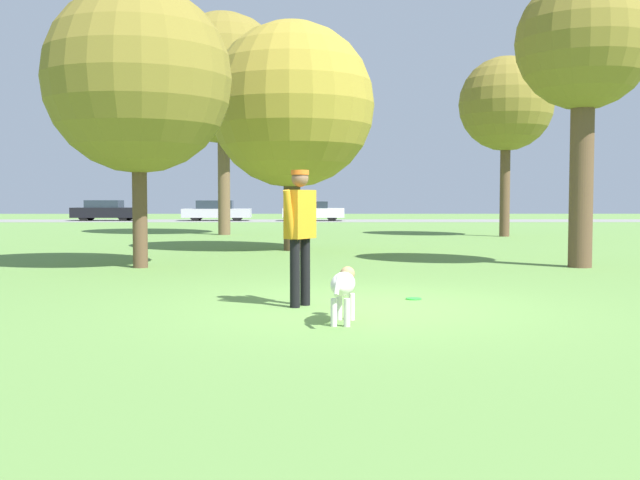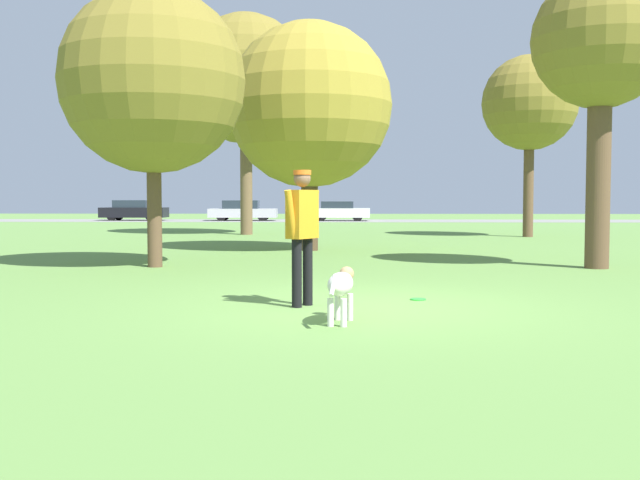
{
  "view_description": "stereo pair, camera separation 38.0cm",
  "coord_description": "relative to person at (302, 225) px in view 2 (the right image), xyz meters",
  "views": [
    {
      "loc": [
        -0.56,
        -9.68,
        1.4
      ],
      "look_at": [
        -0.48,
        -0.69,
        0.9
      ],
      "focal_mm": 42.0,
      "sensor_mm": 36.0,
      "label": 1
    },
    {
      "loc": [
        -0.18,
        -9.67,
        1.4
      ],
      "look_at": [
        -0.48,
        -0.69,
        0.9
      ],
      "focal_mm": 42.0,
      "sensor_mm": 36.0,
      "label": 2
    }
  ],
  "objects": [
    {
      "name": "person",
      "position": [
        0.0,
        0.0,
        0.0
      ],
      "size": [
        0.46,
        0.65,
        1.77
      ],
      "rotation": [
        0.0,
        0.0,
        1.01
      ],
      "color": "black",
      "rests_on": "ground_plane"
    },
    {
      "name": "ground_plane",
      "position": [
        0.73,
        0.03,
        -1.06
      ],
      "size": [
        120.0,
        120.0,
        0.0
      ],
      "primitive_type": "plane",
      "color": "#608C42"
    },
    {
      "name": "tree_far_right",
      "position": [
        7.27,
        18.02,
        3.8
      ],
      "size": [
        3.46,
        3.46,
        6.62
      ],
      "color": "brown",
      "rests_on": "ground_plane"
    },
    {
      "name": "tree_near_left",
      "position": [
        -3.34,
        5.5,
        2.72
      ],
      "size": [
        3.76,
        3.76,
        5.67
      ],
      "color": "brown",
      "rests_on": "ground_plane"
    },
    {
      "name": "tree_near_right",
      "position": [
        5.61,
        5.51,
        3.39
      ],
      "size": [
        2.72,
        2.72,
        5.91
      ],
      "color": "brown",
      "rests_on": "ground_plane"
    },
    {
      "name": "parked_car_black",
      "position": [
        -13.03,
        37.99,
        -0.42
      ],
      "size": [
        4.16,
        1.76,
        1.31
      ],
      "rotation": [
        0.0,
        0.0,
        -0.01
      ],
      "color": "black",
      "rests_on": "ground_plane"
    },
    {
      "name": "frisbee",
      "position": [
        1.57,
        0.66,
        -1.05
      ],
      "size": [
        0.22,
        0.22,
        0.02
      ],
      "color": "#33D838",
      "rests_on": "ground_plane"
    },
    {
      "name": "parked_car_white",
      "position": [
        0.17,
        37.49,
        -0.44
      ],
      "size": [
        3.89,
        1.92,
        1.23
      ],
      "rotation": [
        0.0,
        0.0,
        -0.03
      ],
      "color": "white",
      "rests_on": "ground_plane"
    },
    {
      "name": "tree_mid_center",
      "position": [
        -0.4,
        10.51,
        2.84
      ],
      "size": [
        4.42,
        4.42,
        6.12
      ],
      "color": "#4C3826",
      "rests_on": "ground_plane"
    },
    {
      "name": "far_road_strip",
      "position": [
        0.73,
        37.75,
        -1.05
      ],
      "size": [
        120.0,
        6.0,
        0.01
      ],
      "color": "gray",
      "rests_on": "ground_plane"
    },
    {
      "name": "parked_car_silver",
      "position": [
        -5.96,
        37.72,
        -0.42
      ],
      "size": [
        4.35,
        1.92,
        1.29
      ],
      "rotation": [
        0.0,
        0.0,
        0.03
      ],
      "color": "#B7B7BC",
      "rests_on": "ground_plane"
    },
    {
      "name": "tree_far_left",
      "position": [
        -3.29,
        19.43,
        4.94
      ],
      "size": [
        5.0,
        5.0,
        8.53
      ],
      "color": "brown",
      "rests_on": "ground_plane"
    },
    {
      "name": "dog",
      "position": [
        0.51,
        -1.27,
        -0.64
      ],
      "size": [
        0.38,
        1.11,
        0.6
      ],
      "rotation": [
        0.0,
        0.0,
        1.41
      ],
      "color": "silver",
      "rests_on": "ground_plane"
    }
  ]
}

